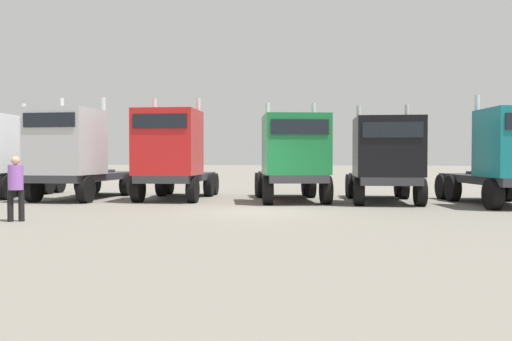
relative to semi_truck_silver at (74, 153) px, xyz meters
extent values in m
plane|color=slate|center=(8.35, -3.13, -1.94)|extent=(200.00, 200.00, 0.00)
cube|color=#333338|center=(-4.18, 1.73, -0.96)|extent=(2.65, 5.89, 0.30)
cylinder|color=silver|center=(-3.19, 1.33, 0.72)|extent=(0.19, 0.19, 3.06)
cylinder|color=#333338|center=(-4.28, 2.99, -0.75)|extent=(1.18, 1.18, 0.12)
cylinder|color=black|center=(-2.91, -0.34, -1.40)|extent=(0.43, 1.10, 1.07)
cylinder|color=black|center=(-3.18, 3.08, -1.40)|extent=(0.43, 1.10, 1.07)
cylinder|color=black|center=(-5.37, 2.91, -1.40)|extent=(0.43, 1.10, 1.07)
cylinder|color=black|center=(-3.27, 4.18, -1.40)|extent=(0.43, 1.10, 1.07)
cylinder|color=black|center=(-5.46, 4.00, -1.40)|extent=(0.43, 1.10, 1.07)
cube|color=#333338|center=(-0.04, 1.28, -1.00)|extent=(2.39, 6.41, 0.30)
cube|color=#B7BABF|center=(0.02, -0.64, 0.46)|extent=(2.47, 2.57, 2.62)
cube|color=black|center=(0.06, -1.91, 1.25)|extent=(2.10, 0.10, 0.55)
cylinder|color=silver|center=(0.93, 0.79, 0.76)|extent=(0.19, 0.19, 3.22)
cylinder|color=silver|center=(-0.97, 0.73, 0.76)|extent=(0.19, 0.19, 3.22)
cylinder|color=#333338|center=(-0.08, 2.68, -0.79)|extent=(1.13, 1.13, 0.12)
cylinder|color=black|center=(1.14, -1.16, -1.42)|extent=(0.38, 1.05, 1.04)
cylinder|color=black|center=(-1.06, -1.22, -1.42)|extent=(0.38, 1.05, 1.04)
cylinder|color=black|center=(1.01, 2.89, -1.42)|extent=(0.38, 1.05, 1.04)
cylinder|color=black|center=(-1.18, 2.82, -1.42)|extent=(0.38, 1.05, 1.04)
cylinder|color=black|center=(0.98, 3.99, -1.42)|extent=(0.38, 1.05, 1.04)
cylinder|color=black|center=(-1.22, 3.92, -1.42)|extent=(0.38, 1.05, 1.04)
cube|color=#333338|center=(3.91, 1.75, -1.01)|extent=(2.67, 5.84, 0.30)
cube|color=red|center=(4.05, 0.10, 0.44)|extent=(2.59, 2.57, 2.60)
cube|color=black|center=(4.15, -1.10, 1.21)|extent=(2.10, 0.22, 0.55)
cylinder|color=silver|center=(4.88, 1.52, 0.74)|extent=(0.19, 0.19, 3.20)
cylinder|color=silver|center=(2.99, 1.36, 0.74)|extent=(0.19, 0.19, 3.20)
cylinder|color=#333338|center=(3.81, 2.99, -0.80)|extent=(1.19, 1.19, 0.12)
cylinder|color=black|center=(5.19, -0.29, -1.43)|extent=(0.43, 1.05, 1.02)
cylinder|color=black|center=(2.99, -0.48, -1.43)|extent=(0.43, 1.05, 1.02)
cylinder|color=black|center=(4.90, 3.07, -1.43)|extent=(0.43, 1.05, 1.02)
cylinder|color=black|center=(2.71, 2.89, -1.43)|extent=(0.43, 1.05, 1.02)
cylinder|color=black|center=(4.81, 4.17, -1.43)|extent=(0.43, 1.05, 1.02)
cylinder|color=black|center=(2.62, 3.98, -1.43)|extent=(0.43, 1.05, 1.02)
cube|color=#333338|center=(8.74, 1.79, -0.96)|extent=(3.57, 6.13, 0.30)
cube|color=#197238|center=(9.15, 0.18, 0.33)|extent=(2.93, 2.97, 2.27)
cube|color=black|center=(9.46, -1.02, 0.94)|extent=(2.04, 0.56, 0.55)
cylinder|color=silver|center=(9.73, 1.75, 0.63)|extent=(0.22, 0.22, 2.87)
cylinder|color=silver|center=(7.89, 1.28, 0.63)|extent=(0.22, 0.22, 2.87)
cylinder|color=#333338|center=(8.42, 3.02, -0.75)|extent=(1.34, 1.34, 0.12)
cylinder|color=black|center=(10.34, -0.05, -1.40)|extent=(0.61, 1.13, 1.08)
cylinder|color=black|center=(8.21, -0.60, -1.40)|extent=(0.61, 1.13, 1.08)
cylinder|color=black|center=(9.48, 3.30, -1.40)|extent=(0.61, 1.13, 1.08)
cylinder|color=black|center=(7.35, 2.75, -1.40)|extent=(0.61, 1.13, 1.08)
cylinder|color=black|center=(9.21, 4.37, -1.40)|extent=(0.61, 1.13, 1.08)
cylinder|color=black|center=(7.08, 3.82, -1.40)|extent=(0.61, 1.13, 1.08)
cube|color=#333338|center=(12.47, 1.95, -1.02)|extent=(2.67, 5.90, 0.30)
cube|color=black|center=(12.61, 0.34, 0.23)|extent=(2.60, 2.70, 2.21)
cube|color=black|center=(12.71, -0.93, 0.81)|extent=(2.10, 0.21, 0.55)
cylinder|color=silver|center=(13.44, 1.82, 0.53)|extent=(0.19, 0.19, 2.81)
cylinder|color=silver|center=(11.54, 1.67, 0.53)|extent=(0.19, 0.19, 2.81)
cylinder|color=#333338|center=(12.37, 3.21, -0.81)|extent=(1.19, 1.19, 0.12)
cylinder|color=black|center=(13.75, -0.12, -1.43)|extent=(0.43, 1.04, 1.01)
cylinder|color=black|center=(11.56, -0.30, -1.43)|extent=(0.43, 1.04, 1.01)
cylinder|color=black|center=(13.46, 3.31, -1.43)|extent=(0.43, 1.04, 1.01)
cylinder|color=black|center=(11.27, 3.13, -1.43)|extent=(0.43, 1.04, 1.01)
cylinder|color=black|center=(13.37, 4.41, -1.43)|extent=(0.43, 1.04, 1.01)
cylinder|color=black|center=(11.18, 4.22, -1.43)|extent=(0.43, 1.04, 1.01)
cube|color=#333338|center=(16.64, 1.29, -0.99)|extent=(3.30, 6.17, 0.30)
cylinder|color=silver|center=(15.82, 0.57, 0.64)|extent=(0.21, 0.21, 2.97)
cylinder|color=#333338|center=(16.39, 2.56, -0.78)|extent=(1.29, 1.29, 0.12)
cylinder|color=black|center=(16.00, -1.11, -1.42)|extent=(0.55, 1.09, 1.04)
cylinder|color=black|center=(17.46, 2.81, -1.42)|extent=(0.55, 1.09, 1.04)
cylinder|color=black|center=(15.30, 2.38, -1.42)|extent=(0.55, 1.09, 1.04)
cylinder|color=black|center=(17.24, 3.89, -1.42)|extent=(0.55, 1.09, 1.04)
cylinder|color=black|center=(15.09, 3.46, -1.42)|extent=(0.55, 1.09, 1.04)
cylinder|color=black|center=(2.08, -7.04, -1.50)|extent=(0.22, 0.22, 0.87)
cylinder|color=black|center=(2.32, -6.90, -1.50)|extent=(0.22, 0.22, 0.87)
cylinder|color=#9F5CC7|center=(2.20, -6.97, -0.72)|extent=(0.55, 0.55, 0.69)
sphere|color=tan|center=(2.20, -6.97, -0.25)|extent=(0.24, 0.24, 0.24)
camera|label=1|loc=(11.44, -20.10, -0.16)|focal=37.19mm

